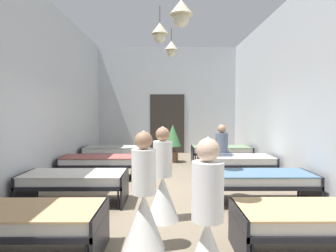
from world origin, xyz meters
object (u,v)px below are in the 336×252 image
object	(u,v)px
bed_right_row_3	(221,151)
nurse_far_aisle	(207,238)
bed_left_row_1	(75,180)
nurse_mid_aisle	(144,207)
potted_plant	(173,139)
bed_right_row_0	(316,219)
bed_left_row_2	(99,161)
bed_right_row_2	(236,161)
patient_seated_primary	(222,144)
nurse_near_aisle	(163,187)
bed_left_row_3	(114,151)
bed_left_row_0	(22,220)
bed_right_row_1	(261,179)

from	to	relation	value
bed_right_row_3	nurse_far_aisle	distance (m)	6.53
bed_left_row_1	nurse_far_aisle	xyz separation A→B (m)	(2.09, -2.58, 0.09)
nurse_mid_aisle	potted_plant	xyz separation A→B (m)	(0.50, 5.89, 0.26)
bed_right_row_0	nurse_mid_aisle	bearing A→B (deg)	175.48
bed_left_row_2	bed_right_row_2	distance (m)	3.49
patient_seated_primary	nurse_far_aisle	bearing A→B (deg)	-102.91
bed_left_row_2	bed_right_row_2	world-z (taller)	same
bed_right_row_0	nurse_far_aisle	bearing A→B (deg)	-154.15
bed_left_row_1	nurse_near_aisle	bearing A→B (deg)	-26.33
bed_left_row_3	nurse_mid_aisle	world-z (taller)	nurse_mid_aisle
nurse_mid_aisle	bed_left_row_1	bearing A→B (deg)	-71.57
bed_left_row_0	bed_right_row_2	bearing A→B (deg)	47.43
nurse_far_aisle	nurse_near_aisle	bearing A→B (deg)	-20.39
bed_right_row_0	nurse_mid_aisle	size ratio (longest dim) A/B	1.28
bed_right_row_3	bed_left_row_1	bearing A→B (deg)	-132.57
bed_left_row_1	bed_left_row_3	bearing A→B (deg)	90.00
bed_right_row_3	bed_right_row_2	bearing A→B (deg)	-90.00
nurse_mid_aisle	patient_seated_primary	size ratio (longest dim) A/B	1.86
patient_seated_primary	bed_right_row_0	bearing A→B (deg)	-84.85
bed_right_row_1	bed_left_row_2	world-z (taller)	same
bed_right_row_3	potted_plant	world-z (taller)	potted_plant
bed_left_row_2	patient_seated_primary	size ratio (longest dim) A/B	2.37
bed_right_row_0	nurse_far_aisle	size ratio (longest dim) A/B	1.28
bed_right_row_0	potted_plant	xyz separation A→B (m)	(-1.56, 6.05, 0.35)
bed_left_row_1	bed_right_row_2	size ratio (longest dim) A/B	1.00
bed_right_row_1	nurse_near_aisle	size ratio (longest dim) A/B	1.28
bed_right_row_0	bed_right_row_1	distance (m)	1.90
nurse_far_aisle	patient_seated_primary	size ratio (longest dim) A/B	1.86
bed_right_row_2	nurse_mid_aisle	world-z (taller)	nurse_mid_aisle
nurse_far_aisle	potted_plant	distance (m)	6.74
bed_left_row_2	nurse_near_aisle	distance (m)	3.18
bed_right_row_3	nurse_far_aisle	size ratio (longest dim) A/B	1.28
nurse_near_aisle	nurse_far_aisle	xyz separation A→B (m)	(0.44, -1.76, 0.00)
bed_left_row_2	nurse_mid_aisle	xyz separation A→B (m)	(1.43, -3.64, 0.09)
bed_left_row_1	nurse_near_aisle	xyz separation A→B (m)	(1.65, -0.82, 0.09)
bed_right_row_0	bed_left_row_2	xyz separation A→B (m)	(-3.49, 3.80, 0.00)
nurse_near_aisle	potted_plant	distance (m)	4.98
bed_left_row_0	bed_left_row_2	distance (m)	3.80
bed_right_row_2	bed_left_row_2	bearing A→B (deg)	180.00
bed_right_row_1	nurse_near_aisle	distance (m)	2.01
bed_left_row_1	bed_right_row_2	world-z (taller)	same
nurse_near_aisle	bed_left_row_3	bearing A→B (deg)	-4.75
nurse_far_aisle	potted_plant	size ratio (longest dim) A/B	1.17
bed_left_row_1	bed_right_row_1	bearing A→B (deg)	0.00
bed_right_row_0	nurse_near_aisle	bearing A→B (deg)	149.50
nurse_near_aisle	nurse_mid_aisle	world-z (taller)	same
bed_right_row_1	bed_left_row_3	distance (m)	5.16
bed_left_row_3	potted_plant	world-z (taller)	potted_plant
bed_left_row_2	bed_right_row_1	bearing A→B (deg)	-28.56
nurse_near_aisle	nurse_mid_aisle	bearing A→B (deg)	142.05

